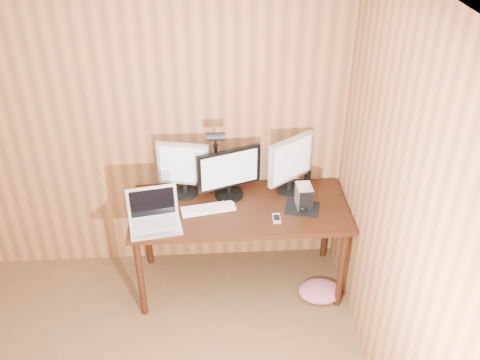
{
  "coord_description": "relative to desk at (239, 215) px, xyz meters",
  "views": [
    {
      "loc": [
        0.74,
        -1.58,
        3.05
      ],
      "look_at": [
        0.93,
        1.58,
        1.02
      ],
      "focal_mm": 40.0,
      "sensor_mm": 36.0,
      "label": 1
    }
  ],
  "objects": [
    {
      "name": "room_shell",
      "position": [
        -0.93,
        -1.7,
        0.62
      ],
      "size": [
        4.0,
        4.0,
        4.0
      ],
      "color": "brown",
      "rests_on": "ground"
    },
    {
      "name": "desk",
      "position": [
        0.0,
        0.0,
        0.0
      ],
      "size": [
        1.6,
        0.7,
        0.75
      ],
      "color": "black",
      "rests_on": "floor"
    },
    {
      "name": "monitor_center",
      "position": [
        -0.07,
        0.09,
        0.32
      ],
      "size": [
        0.48,
        0.22,
        0.39
      ],
      "rotation": [
        0.0,
        0.0,
        0.34
      ],
      "color": "black",
      "rests_on": "desk"
    },
    {
      "name": "monitor_left",
      "position": [
        -0.4,
        0.12,
        0.36
      ],
      "size": [
        0.39,
        0.18,
        0.44
      ],
      "rotation": [
        0.0,
        0.0,
        -0.2
      ],
      "color": "black",
      "rests_on": "desk"
    },
    {
      "name": "monitor_right",
      "position": [
        0.39,
        0.12,
        0.37
      ],
      "size": [
        0.35,
        0.26,
        0.46
      ],
      "rotation": [
        0.0,
        0.0,
        0.61
      ],
      "color": "black",
      "rests_on": "desk"
    },
    {
      "name": "laptop",
      "position": [
        -0.61,
        -0.23,
        0.18
      ],
      "size": [
        0.4,
        0.33,
        0.25
      ],
      "rotation": [
        0.0,
        0.0,
        0.17
      ],
      "color": "silver",
      "rests_on": "desk"
    },
    {
      "name": "keyboard",
      "position": [
        -0.23,
        -0.09,
        0.13
      ],
      "size": [
        0.41,
        0.19,
        0.02
      ],
      "rotation": [
        0.0,
        0.0,
        0.18
      ],
      "color": "white",
      "rests_on": "desk"
    },
    {
      "name": "mousepad",
      "position": [
        0.46,
        -0.12,
        0.12
      ],
      "size": [
        0.29,
        0.26,
        0.0
      ],
      "primitive_type": "cube",
      "rotation": [
        0.0,
        0.0,
        -0.26
      ],
      "color": "black",
      "rests_on": "desk"
    },
    {
      "name": "mouse",
      "position": [
        0.46,
        -0.12,
        0.15
      ],
      "size": [
        0.12,
        0.14,
        0.04
      ],
      "primitive_type": "ellipsoid",
      "rotation": [
        0.0,
        0.0,
        -0.48
      ],
      "color": "black",
      "rests_on": "mousepad"
    },
    {
      "name": "hard_drive",
      "position": [
        0.47,
        -0.09,
        0.21
      ],
      "size": [
        0.12,
        0.16,
        0.17
      ],
      "rotation": [
        0.0,
        0.0,
        0.05
      ],
      "color": "silver",
      "rests_on": "desk"
    },
    {
      "name": "phone",
      "position": [
        0.26,
        -0.24,
        0.13
      ],
      "size": [
        0.06,
        0.11,
        0.02
      ],
      "rotation": [
        0.0,
        0.0,
        -0.02
      ],
      "color": "silver",
      "rests_on": "desk"
    },
    {
      "name": "speaker",
      "position": [
        0.56,
        0.23,
        0.18
      ],
      "size": [
        0.05,
        0.05,
        0.12
      ],
      "primitive_type": "cylinder",
      "color": "black",
      "rests_on": "desk"
    },
    {
      "name": "desk_lamp",
      "position": [
        -0.16,
        0.14,
        0.48
      ],
      "size": [
        0.13,
        0.19,
        0.58
      ],
      "rotation": [
        0.0,
        0.0,
        -0.15
      ],
      "color": "black",
      "rests_on": "desk"
    },
    {
      "name": "fabric_pile",
      "position": [
        0.62,
        -0.27,
        -0.57
      ],
      "size": [
        0.37,
        0.31,
        0.11
      ],
      "primitive_type": null,
      "rotation": [
        0.0,
        0.0,
        0.11
      ],
      "color": "#C76076",
      "rests_on": "floor"
    }
  ]
}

